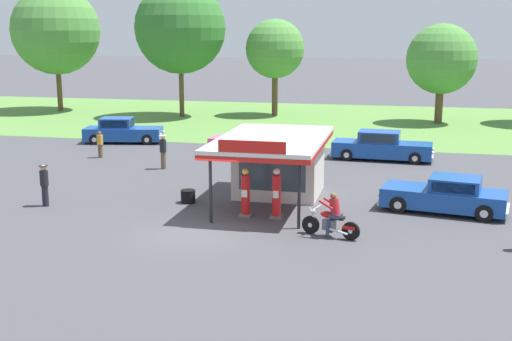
# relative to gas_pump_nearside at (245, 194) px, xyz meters

# --- Properties ---
(ground_plane) EXTENTS (300.00, 300.00, 0.00)m
(ground_plane) POSITION_rel_gas_pump_nearside_xyz_m (-1.16, -2.51, -0.86)
(ground_plane) COLOR #424247
(grass_verge_strip) EXTENTS (120.00, 24.00, 0.01)m
(grass_verge_strip) POSITION_rel_gas_pump_nearside_xyz_m (-1.16, 27.49, -0.86)
(grass_verge_strip) COLOR #56843D
(grass_verge_strip) RESTS_ON ground
(service_station_kiosk) EXTENTS (4.20, 7.27, 3.21)m
(service_station_kiosk) POSITION_rel_gas_pump_nearside_xyz_m (0.60, 3.33, 0.77)
(service_station_kiosk) COLOR beige
(service_station_kiosk) RESTS_ON ground
(gas_pump_nearside) EXTENTS (0.44, 0.44, 1.89)m
(gas_pump_nearside) POSITION_rel_gas_pump_nearside_xyz_m (0.00, 0.00, 0.00)
(gas_pump_nearside) COLOR slate
(gas_pump_nearside) RESTS_ON ground
(gas_pump_offside) EXTENTS (0.44, 0.44, 1.94)m
(gas_pump_offside) POSITION_rel_gas_pump_nearside_xyz_m (1.21, 0.00, 0.03)
(gas_pump_offside) COLOR slate
(gas_pump_offside) RESTS_ON ground
(motorcycle_with_rider) EXTENTS (2.08, 0.87, 1.58)m
(motorcycle_with_rider) POSITION_rel_gas_pump_nearside_xyz_m (3.51, -1.87, -0.21)
(motorcycle_with_rider) COLOR black
(motorcycle_with_rider) RESTS_ON ground
(featured_classic_sedan) EXTENTS (5.11, 2.66, 1.43)m
(featured_classic_sedan) POSITION_rel_gas_pump_nearside_xyz_m (7.53, 2.33, -0.21)
(featured_classic_sedan) COLOR #19479E
(featured_classic_sedan) RESTS_ON ground
(parked_car_back_row_left) EXTENTS (5.65, 2.11, 1.59)m
(parked_car_back_row_left) POSITION_rel_gas_pump_nearside_xyz_m (4.67, 12.56, -0.14)
(parked_car_back_row_left) COLOR #19479E
(parked_car_back_row_left) RESTS_ON ground
(parked_car_back_row_centre_right) EXTENTS (5.46, 2.03, 1.52)m
(parked_car_back_row_centre_right) POSITION_rel_gas_pump_nearside_xyz_m (-2.52, 12.87, -0.18)
(parked_car_back_row_centre_right) COLOR #E55993
(parked_car_back_row_centre_right) RESTS_ON ground
(parked_car_back_row_centre) EXTENTS (5.25, 2.72, 1.59)m
(parked_car_back_row_centre) POSITION_rel_gas_pump_nearside_xyz_m (-11.63, 14.66, -0.15)
(parked_car_back_row_centre) COLOR #19479E
(parked_car_back_row_centre) RESTS_ON ground
(bystander_leaning_by_kiosk) EXTENTS (0.34, 0.34, 1.49)m
(bystander_leaning_by_kiosk) POSITION_rel_gas_pump_nearside_xyz_m (-10.74, 9.69, -0.08)
(bystander_leaning_by_kiosk) COLOR brown
(bystander_leaning_by_kiosk) RESTS_ON ground
(bystander_chatting_near_pumps) EXTENTS (0.37, 0.37, 1.71)m
(bystander_chatting_near_pumps) POSITION_rel_gas_pump_nearside_xyz_m (-8.30, -0.36, 0.06)
(bystander_chatting_near_pumps) COLOR black
(bystander_chatting_near_pumps) RESTS_ON ground
(bystander_standing_back_lot) EXTENTS (0.39, 0.39, 1.77)m
(bystander_standing_back_lot) POSITION_rel_gas_pump_nearside_xyz_m (-6.20, 7.58, 0.10)
(bystander_standing_back_lot) COLOR brown
(bystander_standing_back_lot) RESTS_ON ground
(tree_oak_left) EXTENTS (4.85, 4.85, 7.95)m
(tree_oak_left) POSITION_rel_gas_pump_nearside_xyz_m (-4.90, 29.99, 4.53)
(tree_oak_left) COLOR brown
(tree_oak_left) RESTS_ON ground
(tree_oak_distant_spare) EXTENTS (7.35, 7.35, 10.86)m
(tree_oak_distant_spare) POSITION_rel_gas_pump_nearside_xyz_m (-12.10, 27.59, 6.32)
(tree_oak_distant_spare) COLOR brown
(tree_oak_distant_spare) RESTS_ON ground
(tree_oak_centre) EXTENTS (5.27, 5.27, 7.53)m
(tree_oak_centre) POSITION_rel_gas_pump_nearside_xyz_m (8.32, 28.32, 3.95)
(tree_oak_centre) COLOR brown
(tree_oak_centre) RESTS_ON ground
(tree_oak_far_right) EXTENTS (7.59, 7.59, 10.78)m
(tree_oak_far_right) POSITION_rel_gas_pump_nearside_xyz_m (-23.81, 29.10, 5.94)
(tree_oak_far_right) COLOR brown
(tree_oak_far_right) RESTS_ON ground
(spare_tire_stack) EXTENTS (0.60, 0.60, 0.54)m
(spare_tire_stack) POSITION_rel_gas_pump_nearside_xyz_m (-2.80, 1.43, -0.59)
(spare_tire_stack) COLOR black
(spare_tire_stack) RESTS_ON ground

